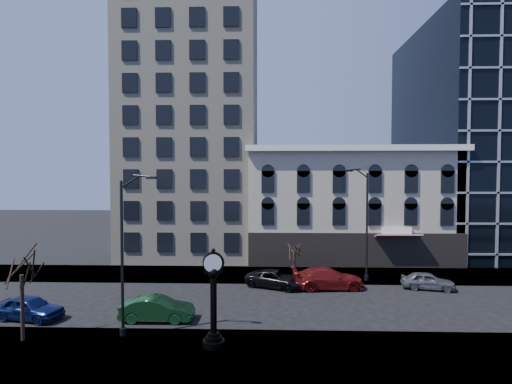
{
  "coord_description": "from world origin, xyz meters",
  "views": [
    {
      "loc": [
        2.91,
        -26.7,
        9.07
      ],
      "look_at": [
        2.0,
        4.0,
        8.0
      ],
      "focal_mm": 26.0,
      "sensor_mm": 36.0,
      "label": 1
    }
  ],
  "objects_px": {
    "street_clock": "(214,302)",
    "car_near_a": "(29,308)",
    "car_near_b": "(157,309)",
    "street_lamp_near": "(132,212)"
  },
  "relations": [
    {
      "from": "car_near_a",
      "to": "car_near_b",
      "type": "xyz_separation_m",
      "value": [
        8.34,
        0.02,
        0.01
      ]
    },
    {
      "from": "car_near_b",
      "to": "street_lamp_near",
      "type": "bearing_deg",
      "value": 167.65
    },
    {
      "from": "street_clock",
      "to": "car_near_a",
      "type": "height_order",
      "value": "street_clock"
    },
    {
      "from": "street_clock",
      "to": "car_near_b",
      "type": "bearing_deg",
      "value": 123.41
    },
    {
      "from": "street_lamp_near",
      "to": "car_near_b",
      "type": "height_order",
      "value": "street_lamp_near"
    },
    {
      "from": "street_lamp_near",
      "to": "car_near_b",
      "type": "bearing_deg",
      "value": 89.71
    },
    {
      "from": "car_near_a",
      "to": "street_clock",
      "type": "bearing_deg",
      "value": -95.69
    },
    {
      "from": "street_lamp_near",
      "to": "car_near_a",
      "type": "xyz_separation_m",
      "value": [
        -7.78,
        2.65,
        -6.45
      ]
    },
    {
      "from": "street_lamp_near",
      "to": "car_near_a",
      "type": "height_order",
      "value": "street_lamp_near"
    },
    {
      "from": "street_clock",
      "to": "car_near_b",
      "type": "relative_size",
      "value": 1.14
    }
  ]
}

